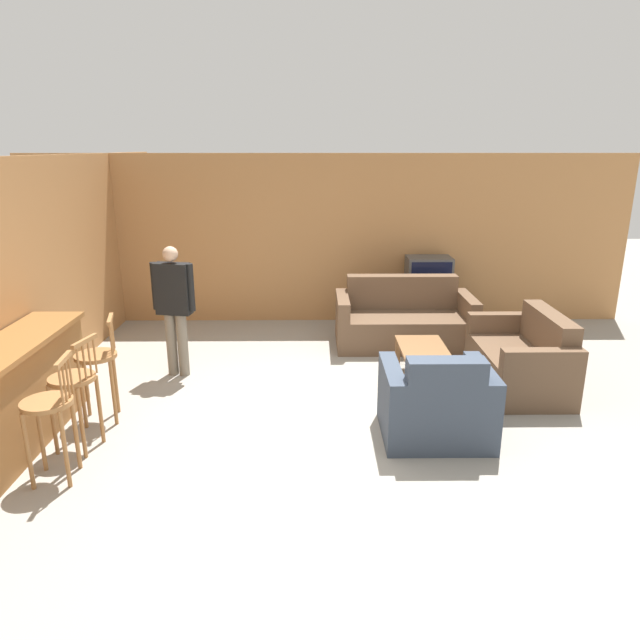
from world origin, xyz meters
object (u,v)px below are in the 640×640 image
Objects in this scene: bar_chair_far at (98,364)px; couch_far at (404,322)px; loveseat_right at (522,360)px; tv_unit at (426,309)px; person_by_window at (174,304)px; bar_chair_mid at (75,388)px; armchair_near at (437,406)px; bar_chair_near at (50,413)px; tv at (428,275)px; coffee_table at (424,354)px.

bar_chair_far is 4.14m from couch_far.
loveseat_right is 2.47m from tv_unit.
bar_chair_far reaches higher than tv_unit.
person_by_window reaches higher than bar_chair_far.
bar_chair_mid is 1.88m from person_by_window.
bar_chair_near is at bearing -168.42° from armchair_near.
couch_far is 1.86× the size of armchair_near.
loveseat_right is (4.57, 1.38, -0.28)m from bar_chair_mid.
tv reaches higher than armchair_near.
coffee_table is at bearing -88.20° from couch_far.
bar_chair_mid is (-0.00, 0.50, 0.00)m from bar_chair_near.
loveseat_right reaches higher than tv_unit.
tv reaches higher than couch_far.
tv_unit is (3.91, 3.77, -0.34)m from bar_chair_mid.
loveseat_right is at bearing 22.43° from bar_chair_near.
bar_chair_far is (-0.00, 0.59, 0.00)m from bar_chair_mid.
bar_chair_mid is at bearing -136.12° from tv.
couch_far is 1.11m from tv.
couch_far is 1.78× the size of coffee_table.
couch_far is 1.32m from coffee_table.
bar_chair_near is at bearing -135.27° from couch_far.
bar_chair_near is 1.07× the size of armchair_near.
bar_chair_far is 5.06m from tv_unit.
bar_chair_far is at bearing -146.06° from couch_far.
bar_chair_mid reaches higher than loveseat_right.
coffee_table is 2.29m from tv.
bar_chair_near is at bearing -149.15° from coffee_table.
bar_chair_mid is 5.44m from tv_unit.
person_by_window is at bearing 77.79° from bar_chair_near.
armchair_near is (3.33, 0.18, -0.28)m from bar_chair_mid.
coffee_table is (3.46, 0.98, -0.27)m from bar_chair_far.
bar_chair_near is at bearing -132.53° from tv.
person_by_window is (-2.83, 1.61, 0.57)m from armchair_near.
tv is at bearing 78.43° from coffee_table.
armchair_near reaches higher than loveseat_right.
tv reaches higher than tv_unit.
tv_unit reaches higher than coffee_table.
armchair_near reaches higher than tv_unit.
tv_unit is at bearing 43.90° from bar_chair_mid.
loveseat_right is (1.24, 1.20, -0.01)m from armchair_near.
person_by_window reaches higher than couch_far.
coffee_table is at bearing 30.85° from bar_chair_near.
tv_unit is at bearing 30.02° from person_by_window.
bar_chair_near is at bearing -132.51° from tv_unit.
bar_chair_mid is 0.59m from bar_chair_far.
couch_far is at bearing -119.30° from tv.
bar_chair_mid is 4.49m from couch_far.
bar_chair_near reaches higher than loveseat_right.
loveseat_right is 1.47× the size of tv_unit.
tv is (-0.66, 2.38, 0.49)m from loveseat_right.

